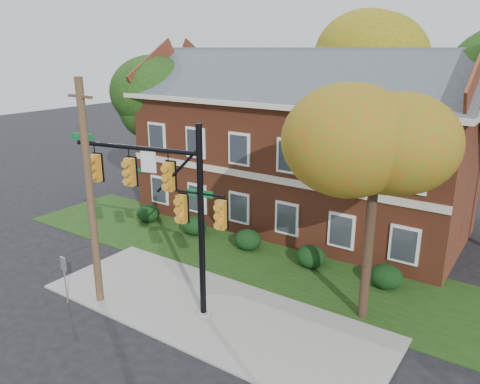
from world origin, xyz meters
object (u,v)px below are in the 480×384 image
Objects in this scene: apartment_building at (300,137)px; tree_left_rear at (158,98)px; hedge_far_left at (148,213)px; utility_pole at (90,195)px; hedge_left at (194,226)px; tree_near_right at (383,145)px; hedge_center at (248,240)px; traffic_signal at (168,198)px; sign_post at (64,272)px; hedge_far_right at (386,277)px; hedge_right at (311,257)px; tree_far_rear at (375,63)px.

tree_left_rear is at bearing -173.46° from apartment_building.
utility_pole is at bearing -57.35° from hedge_far_left.
hedge_left is 12.68m from tree_near_right.
apartment_building is 6.89m from hedge_center.
hedge_far_left is at bearing 129.48° from traffic_signal.
utility_pole is at bearing -153.23° from tree_near_right.
sign_post is at bearing -62.13° from tree_left_rear.
apartment_building is 13.43× the size of hedge_left.
tree_near_right is 0.97× the size of tree_left_rear.
traffic_signal is 5.37m from sign_post.
apartment_building is 13.43× the size of hedge_far_right.
sign_post is at bearing -128.01° from hedge_right.
tree_near_right is at bearing -11.27° from hedge_far_left.
apartment_building is 2.19× the size of tree_near_right.
sign_post reaches higher than hedge_center.
apartment_building is 9.82m from hedge_far_left.
traffic_signal is (10.41, -10.46, -2.11)m from tree_left_rear.
utility_pole is (-9.15, -7.56, 3.95)m from hedge_far_right.
traffic_signal is at bearing -56.53° from hedge_left.
hedge_right is 0.16× the size of tree_near_right.
hedge_far_left and hedge_far_right have the same top height.
hedge_left is 7.00m from hedge_right.
tree_near_right is (0.22, -2.83, 6.14)m from hedge_far_right.
hedge_far_left is 10.50m from hedge_right.
tree_far_rear is (8.34, 13.09, 8.32)m from hedge_far_left.
hedge_center is at bearing 180.00° from hedge_far_right.
traffic_signal is at bearing -135.02° from hedge_far_right.
traffic_signal is at bearing -39.45° from hedge_far_left.
traffic_signal reaches higher than hedge_right.
utility_pole is at bearing -167.30° from traffic_signal.
hedge_center is 8.80m from utility_pole.
hedge_far_left is 0.19× the size of traffic_signal.
sign_post is (-4.43, -21.52, -7.47)m from tree_far_rear.
hedge_far_left is 9.33m from sign_post.
apartment_building reaches higher than hedge_far_right.
tree_far_rear is 5.70× the size of sign_post.
hedge_far_left is at bearing -56.58° from tree_left_rear.
hedge_right is at bearing 142.72° from tree_near_right.
tree_left_rear is 1.21× the size of traffic_signal.
utility_pole is at bearing -79.90° from hedge_left.
hedge_far_left is (-7.00, -5.25, -4.46)m from apartment_building.
hedge_center is 7.53m from traffic_signal.
tree_left_rear is 0.77× the size of tree_far_rear.
hedge_far_left and hedge_center have the same top height.
hedge_far_right is (7.00, 0.00, 0.00)m from hedge_center.
hedge_center is 9.01m from sign_post.
utility_pole is at bearing -140.43° from hedge_far_right.
tree_left_rear is (-9.73, -1.12, 1.69)m from apartment_building.
hedge_right is (3.50, -5.25, -4.46)m from apartment_building.
tree_far_rear reaches higher than tree_left_rear.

